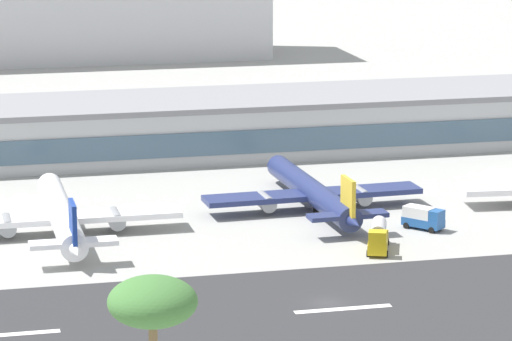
# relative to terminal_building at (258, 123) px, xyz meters

# --- Properties ---
(ground_plane) EXTENTS (1400.00, 1400.00, 0.00)m
(ground_plane) POSITION_rel_terminal_building_xyz_m (-12.26, -88.14, -5.10)
(ground_plane) COLOR #9E9E99
(runway_strip) EXTENTS (800.00, 33.82, 0.08)m
(runway_strip) POSITION_rel_terminal_building_xyz_m (-12.26, -90.78, -5.06)
(runway_strip) COLOR #2D2D30
(runway_strip) RESTS_ON ground_plane
(runway_centreline_dash_3) EXTENTS (12.00, 1.20, 0.01)m
(runway_centreline_dash_3) POSITION_rel_terminal_building_xyz_m (-50.76, -90.78, -5.01)
(runway_centreline_dash_3) COLOR white
(runway_centreline_dash_3) RESTS_ON runway_strip
(runway_centreline_dash_4) EXTENTS (12.00, 1.20, 0.01)m
(runway_centreline_dash_4) POSITION_rel_terminal_building_xyz_m (-11.15, -90.78, -5.01)
(runway_centreline_dash_4) COLOR white
(runway_centreline_dash_4) RESTS_ON runway_strip
(terminal_building) EXTENTS (186.86, 24.22, 10.19)m
(terminal_building) POSITION_rel_terminal_building_xyz_m (0.00, 0.00, 0.00)
(terminal_building) COLOR #B7BABC
(terminal_building) RESTS_ON ground_plane
(airliner_navy_tail_gate_0) EXTENTS (34.14, 41.84, 8.74)m
(airliner_navy_tail_gate_0) POSITION_rel_terminal_building_xyz_m (-40.50, -50.40, -2.31)
(airliner_navy_tail_gate_0) COLOR white
(airliner_navy_tail_gate_0) RESTS_ON ground_plane
(airliner_gold_tail_gate_1) EXTENTS (33.94, 41.07, 8.57)m
(airliner_gold_tail_gate_1) POSITION_rel_terminal_building_xyz_m (-1.90, -45.19, -2.37)
(airliner_gold_tail_gate_1) COLOR navy
(airliner_gold_tail_gate_1) RESTS_ON ground_plane
(service_box_truck_0) EXTENTS (5.65, 6.17, 3.25)m
(service_box_truck_0) POSITION_rel_terminal_building_xyz_m (10.58, -58.76, -3.31)
(service_box_truck_0) COLOR #23569E
(service_box_truck_0) RESTS_ON ground_plane
(service_fuel_truck_1) EXTENTS (5.36, 8.88, 3.95)m
(service_fuel_truck_1) POSITION_rel_terminal_building_xyz_m (0.76, -67.81, -3.07)
(service_fuel_truck_1) COLOR gold
(service_fuel_truck_1) RESTS_ON ground_plane
(palm_tree_0) EXTENTS (7.84, 7.84, 17.74)m
(palm_tree_0) POSITION_rel_terminal_building_xyz_m (-40.08, -129.26, 10.21)
(palm_tree_0) COLOR brown
(palm_tree_0) RESTS_ON ground_plane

